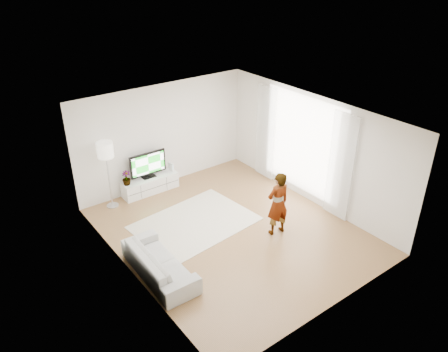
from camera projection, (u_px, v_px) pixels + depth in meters
floor at (231, 231)px, 10.13m from camera, size 6.00×6.00×0.00m
ceiling at (233, 117)px, 8.83m from camera, size 6.00×6.00×0.00m
wall_left at (126, 215)px, 8.16m from camera, size 0.02×6.00×2.80m
wall_right at (312, 150)px, 10.81m from camera, size 0.02×6.00×2.80m
wall_back at (163, 136)px, 11.61m from camera, size 5.00×0.02×2.80m
wall_front at (341, 245)px, 7.36m from camera, size 5.00×0.02×2.80m
window at (303, 144)px, 10.99m from camera, size 0.01×2.60×2.50m
curtain_near at (341, 167)px, 10.07m from camera, size 0.04×0.70×2.60m
curtain_far at (266, 133)px, 11.91m from camera, size 0.04×0.70×2.60m
media_console at (150, 185)px, 11.67m from camera, size 1.53×0.44×0.43m
television at (148, 164)px, 11.41m from camera, size 1.01×0.20×0.70m
game_console at (171, 167)px, 11.87m from camera, size 0.09×0.18×0.24m
potted_plant at (126, 178)px, 11.13m from camera, size 0.27×0.27×0.38m
rug at (195, 223)px, 10.42m from camera, size 2.89×2.21×0.01m
player at (278, 204)px, 9.73m from camera, size 0.60×0.43×1.53m
sofa at (159, 263)px, 8.67m from camera, size 0.82×2.00×0.58m
floor_lamp at (105, 153)px, 10.43m from camera, size 0.39×0.39×1.75m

